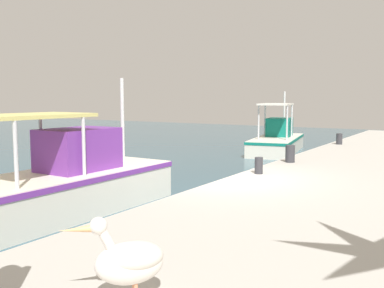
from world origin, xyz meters
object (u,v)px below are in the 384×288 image
at_px(fishing_boat_third, 277,140).
at_px(pelican, 130,259).
at_px(fishing_boat_second, 56,186).
at_px(mooring_bollard_third, 290,154).
at_px(mooring_bollard_second, 259,165).
at_px(mooring_bollard_fourth, 339,139).

xyz_separation_m(fishing_boat_third, pelican, (-17.48, -5.28, 0.62)).
height_order(fishing_boat_second, fishing_boat_third, fishing_boat_second).
xyz_separation_m(pelican, mooring_bollard_third, (9.27, 1.73, -0.15)).
distance_m(mooring_bollard_second, mooring_bollard_third, 2.29).
relative_size(pelican, mooring_bollard_fourth, 1.92).
relative_size(fishing_boat_third, mooring_bollard_third, 11.60).
bearing_deg(fishing_boat_second, mooring_bollard_third, -32.48).
distance_m(fishing_boat_second, mooring_bollard_third, 6.64).
relative_size(mooring_bollard_second, mooring_bollard_fourth, 0.94).
relative_size(fishing_boat_third, pelican, 6.88).
height_order(fishing_boat_third, mooring_bollard_second, fishing_boat_third).
xyz_separation_m(mooring_bollard_second, mooring_bollard_fourth, (8.14, -0.00, 0.01)).
distance_m(fishing_boat_second, fishing_boat_third, 13.80).
xyz_separation_m(fishing_boat_second, pelican, (-3.68, -5.29, 0.51)).
bearing_deg(mooring_bollard_second, fishing_boat_third, 18.68).
xyz_separation_m(fishing_boat_third, mooring_bollard_third, (-8.21, -3.55, 0.47)).
bearing_deg(mooring_bollard_second, mooring_bollard_third, 0.00).
bearing_deg(fishing_boat_third, mooring_bollard_fourth, -123.56).
distance_m(mooring_bollard_second, mooring_bollard_fourth, 8.14).
distance_m(fishing_boat_third, mooring_bollard_fourth, 4.28).
height_order(mooring_bollard_second, mooring_bollard_fourth, mooring_bollard_fourth).
bearing_deg(fishing_boat_third, mooring_bollard_second, -161.32).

